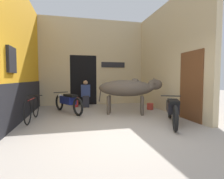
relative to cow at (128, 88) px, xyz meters
name	(u,v)px	position (x,y,z in m)	size (l,w,h in m)	color
ground_plane	(119,135)	(-0.94, -2.19, -0.93)	(30.00, 30.00, 0.00)	#9E9389
wall_left_shopfront	(21,56)	(-3.53, 0.20, 1.08)	(0.25, 4.81, 4.14)	orange
wall_back_with_doorway	(89,69)	(-1.11, 2.88, 0.83)	(5.00, 0.93, 4.14)	#C6B289
wall_right_with_door	(168,59)	(1.65, 0.17, 1.12)	(0.22, 4.81, 4.14)	#C6B289
cow	(128,88)	(0.00, 0.00, 0.00)	(2.27, 1.22, 1.34)	#4C4238
motorcycle_near	(172,109)	(0.77, -1.60, -0.49)	(1.01, 1.90, 0.76)	black
motorcycle_far	(68,101)	(-2.12, 0.73, -0.49)	(1.07, 1.90, 0.75)	black
bicycle	(32,109)	(-3.14, -0.30, -0.55)	(0.44, 1.69, 0.75)	black
shopkeeper_seated	(86,93)	(-1.37, 1.92, -0.30)	(0.40, 0.33, 1.19)	#282833
plastic_stool	(76,102)	(-1.79, 2.03, -0.71)	(0.30, 0.30, 0.41)	red
bucket	(150,106)	(1.18, 0.68, -0.80)	(0.26, 0.26, 0.26)	#C63D33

